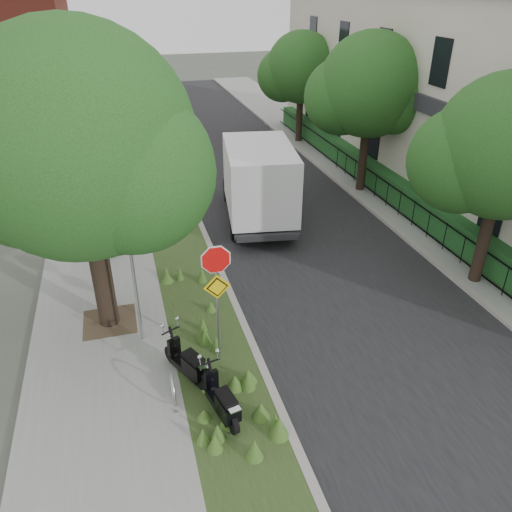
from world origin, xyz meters
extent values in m
plane|color=#4C5147|center=(0.00, 0.00, 0.00)|extent=(120.00, 120.00, 0.00)
cube|color=gray|center=(-4.25, 10.00, 0.06)|extent=(3.50, 60.00, 0.12)
cube|color=#28411C|center=(-1.50, 10.00, 0.06)|extent=(2.00, 60.00, 0.12)
cube|color=#9E9991|center=(-0.50, 10.00, 0.07)|extent=(0.20, 60.00, 0.13)
cube|color=black|center=(3.00, 10.00, 0.01)|extent=(7.00, 60.00, 0.01)
cube|color=#9E9991|center=(6.50, 10.00, 0.07)|extent=(0.20, 60.00, 0.13)
cube|color=gray|center=(8.20, 10.00, 0.06)|extent=(3.20, 60.00, 0.12)
cylinder|color=black|center=(-4.00, 2.80, 2.36)|extent=(0.52, 0.52, 4.48)
sphere|color=#1C4517|center=(-4.00, 2.80, 5.08)|extent=(5.40, 5.40, 5.40)
sphere|color=#1C4517|center=(-5.21, 3.61, 4.41)|extent=(4.05, 4.05, 4.05)
sphere|color=#1C4517|center=(-2.92, 2.12, 4.54)|extent=(3.78, 3.78, 3.78)
cube|color=#473828|center=(-4.00, 2.80, 0.12)|extent=(1.40, 1.40, 0.01)
cylinder|color=#A5A8AD|center=(-3.20, 1.80, 2.12)|extent=(0.08, 0.08, 4.00)
torus|color=#A5A8AD|center=(-2.70, -0.60, 0.50)|extent=(0.05, 0.77, 0.77)
cube|color=#A5A8AD|center=(-2.70, -0.96, 0.14)|extent=(0.06, 0.06, 0.04)
cube|color=#A5A8AD|center=(-2.70, -0.24, 0.14)|extent=(0.06, 0.06, 0.04)
cylinder|color=#A5A8AD|center=(-1.40, 0.60, 1.62)|extent=(0.07, 0.07, 3.00)
cylinder|color=red|center=(-1.40, 0.57, 2.87)|extent=(0.86, 0.03, 0.86)
cylinder|color=white|center=(-1.40, 0.58, 2.87)|extent=(0.94, 0.02, 0.94)
cube|color=yellow|center=(-1.40, 0.57, 2.17)|extent=(0.64, 0.03, 0.64)
cube|color=black|center=(7.20, 10.00, 1.07)|extent=(0.04, 24.00, 0.04)
cube|color=black|center=(7.20, 10.00, 0.27)|extent=(0.04, 24.00, 0.04)
cylinder|color=black|center=(7.20, 10.00, 0.62)|extent=(0.03, 0.03, 1.00)
cube|color=#174219|center=(7.90, 10.00, 0.67)|extent=(1.00, 24.00, 1.10)
cube|color=beige|center=(11.50, 10.00, 4.00)|extent=(7.00, 26.00, 8.00)
cube|color=#2D2D33|center=(7.95, 10.00, 4.30)|extent=(0.25, 26.00, 0.60)
cylinder|color=black|center=(7.00, 2.00, 2.02)|extent=(0.36, 0.36, 3.81)
sphere|color=#1C4517|center=(7.00, 2.00, 4.34)|extent=(4.00, 4.00, 4.00)
sphere|color=#1C4517|center=(6.10, 2.60, 3.84)|extent=(3.00, 3.00, 3.00)
cylinder|color=black|center=(7.00, 10.00, 2.14)|extent=(0.36, 0.36, 4.03)
sphere|color=#1C4517|center=(7.00, 10.00, 4.58)|extent=(4.20, 4.20, 4.20)
sphere|color=#1C4517|center=(6.05, 10.63, 4.06)|extent=(3.15, 3.15, 3.15)
sphere|color=#1C4517|center=(7.84, 9.47, 4.16)|extent=(2.94, 2.94, 2.94)
cylinder|color=black|center=(7.00, 18.00, 1.94)|extent=(0.36, 0.36, 3.64)
sphere|color=#1C4517|center=(7.00, 18.00, 4.15)|extent=(3.80, 3.80, 3.80)
sphere|color=#1C4517|center=(6.14, 18.57, 3.67)|extent=(2.85, 2.85, 2.85)
sphere|color=#1C4517|center=(7.76, 17.52, 3.77)|extent=(2.66, 2.66, 2.66)
cylinder|color=black|center=(-2.56, 0.66, 0.36)|extent=(0.32, 0.49, 0.49)
cylinder|color=black|center=(-2.04, -0.38, 0.36)|extent=(0.32, 0.49, 0.49)
cube|color=black|center=(-2.28, 0.10, 0.38)|extent=(0.77, 1.11, 0.17)
cube|color=black|center=(-2.13, -0.20, 0.61)|extent=(0.58, 0.70, 0.38)
cube|color=black|center=(-2.15, -0.15, 0.85)|extent=(0.50, 0.63, 0.11)
cylinder|color=black|center=(-1.90, -0.66, 0.36)|extent=(0.22, 0.50, 0.48)
cylinder|color=black|center=(-1.64, -1.79, 0.36)|extent=(0.22, 0.50, 0.48)
cube|color=black|center=(-1.76, -1.27, 0.38)|extent=(0.54, 1.11, 0.17)
cube|color=black|center=(-1.69, -1.59, 0.60)|extent=(0.46, 0.66, 0.37)
cube|color=black|center=(-1.70, -1.54, 0.84)|extent=(0.40, 0.61, 0.11)
cube|color=#262628|center=(1.79, 8.42, 0.55)|extent=(3.00, 5.99, 0.19)
cube|color=#B7BABC|center=(2.12, 10.61, 1.47)|extent=(2.42, 1.83, 1.73)
cube|color=white|center=(1.70, 7.83, 1.90)|extent=(2.97, 4.42, 2.38)
cube|color=#262628|center=(-4.01, 6.81, 0.14)|extent=(1.06, 0.79, 0.04)
cube|color=slate|center=(-4.01, 6.81, 0.77)|extent=(0.94, 0.67, 1.29)
camera|label=1|loc=(-3.15, -8.91, 8.28)|focal=35.00mm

